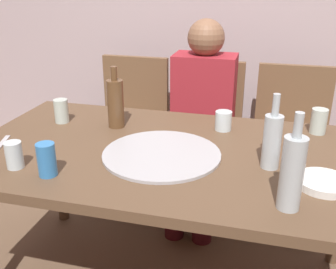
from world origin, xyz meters
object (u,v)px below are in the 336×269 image
Objects in this scene: plate_stack at (323,183)px; beer_bottle at (292,172)px; table_knife at (0,146)px; pizza_tray at (162,154)px; chair_middle at (204,126)px; wine_glass at (61,111)px; tumbler_near at (319,121)px; soda_can at (47,160)px; short_glass at (14,155)px; chair_right at (291,134)px; guest_in_sweater at (201,114)px; wine_bottle at (272,140)px; chair_left at (131,119)px; tumbler_far at (223,121)px; dining_table at (169,165)px; water_bottle at (115,103)px.

beer_bottle is at bearing -125.80° from plate_stack.
beer_bottle is at bearing 63.77° from table_knife.
pizza_tray reaches higher than table_knife.
chair_middle reaches higher than pizza_tray.
wine_glass is at bearing 163.85° from plate_stack.
wine_glass is at bearing 144.17° from table_knife.
soda_can reaches higher than tumbler_near.
short_glass is (-0.97, 0.03, -0.07)m from beer_bottle.
pizza_tray is 0.74m from tumbler_near.
chair_middle reaches higher than soda_can.
wine_glass is 1.33m from chair_right.
chair_right is at bearing -163.75° from guest_in_sweater.
guest_in_sweater is (-0.00, -0.15, 0.13)m from chair_middle.
tumbler_near is at bearing 7.86° from wine_glass.
table_knife is at bearing 51.07° from guest_in_sweater.
wine_bottle is at bearing 19.06° from soda_can.
soda_can is at bearing -143.58° from pizza_tray.
wine_bottle is 1.01m from wine_glass.
soda_can is at bearing -170.15° from plate_stack.
soda_can is 1.22m from chair_left.
tumbler_far is 0.93m from chair_left.
beer_bottle reaches higher than soda_can.
tumbler_near is 1.17m from soda_can.
wine_glass is at bearing -172.14° from tumbler_near.
tumbler_near reaches higher than plate_stack.
chair_left reaches higher than tumbler_near.
tumbler_near is 0.59m from chair_right.
wine_glass is at bearing 113.50° from soda_can.
guest_in_sweater is at bearing 16.25° from chair_right.
guest_in_sweater is (0.01, 0.71, -0.02)m from dining_table.
plate_stack is 1.04m from chair_right.
tumbler_far is 0.87× the size of short_glass.
beer_bottle is at bearing 128.49° from chair_left.
plate_stack is 0.20× the size of chair_right.
chair_middle is (-0.57, 1.02, -0.23)m from plate_stack.
wine_bottle is 0.45m from tumbler_near.
wine_glass is at bearing 98.20° from short_glass.
chair_left is at bearing 150.67° from table_knife.
dining_table is 1.02m from chair_right.
chair_left is 1.01m from chair_right.
short_glass is at bearing 88.50° from chair_left.
dining_table is 14.75× the size of wine_glass.
pizza_tray is at bearing -146.66° from tumbler_near.
chair_right is at bearing 92.99° from plate_stack.
guest_in_sweater is (0.70, 0.86, -0.09)m from table_knife.
beer_bottle is at bearing -65.35° from tumbler_far.
table_knife is (-0.67, -0.09, -0.00)m from pizza_tray.
beer_bottle is 1.70× the size of plate_stack.
wine_bottle is at bearing -19.30° from water_bottle.
chair_middle is at bearing -90.00° from guest_in_sweater.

